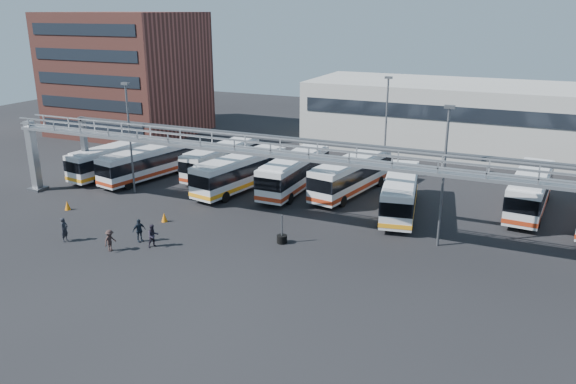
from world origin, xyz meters
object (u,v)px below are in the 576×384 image
at_px(bus_4, 294,172).
at_px(pedestrian_c, 110,241).
at_px(light_pole_back, 386,123).
at_px(pedestrian_a, 64,229).
at_px(cone_right, 164,217).
at_px(tire_stack, 282,238).
at_px(light_pole_mid, 444,170).
at_px(bus_6, 400,192).
at_px(bus_5, 352,174).
at_px(bus_8, 530,190).
at_px(bus_3, 240,171).
at_px(bus_1, 147,162).
at_px(bus_2, 222,159).
at_px(bus_0, 115,159).
at_px(pedestrian_b, 153,236).
at_px(cone_left, 67,205).
at_px(pedestrian_d, 139,230).
at_px(light_pole_left, 130,133).

xyz_separation_m(bus_4, pedestrian_c, (-6.40, -18.00, -1.10)).
xyz_separation_m(light_pole_back, pedestrian_a, (-17.26, -25.36, -4.80)).
bearing_deg(cone_right, tire_stack, -0.39).
distance_m(light_pole_mid, bus_6, 8.02).
relative_size(bus_5, bus_8, 1.00).
bearing_deg(bus_3, pedestrian_a, -98.90).
bearing_deg(pedestrian_a, bus_1, 4.13).
relative_size(bus_2, pedestrian_c, 6.82).
distance_m(bus_4, tire_stack, 12.54).
distance_m(bus_0, pedestrian_b, 20.12).
height_order(bus_1, bus_6, bus_6).
bearing_deg(bus_1, bus_6, 13.24).
height_order(pedestrian_b, cone_left, pedestrian_b).
distance_m(bus_6, bus_8, 10.92).
height_order(bus_4, bus_6, bus_4).
relative_size(bus_4, pedestrian_b, 6.58).
bearing_deg(pedestrian_d, light_pole_mid, -44.53).
height_order(bus_2, pedestrian_a, bus_2).
bearing_deg(bus_5, bus_0, -159.56).
bearing_deg(bus_0, bus_2, 31.53).
bearing_deg(light_pole_mid, light_pole_back, 118.07).
distance_m(pedestrian_b, tire_stack, 9.29).
distance_m(light_pole_left, bus_4, 15.42).
relative_size(light_pole_back, pedestrian_c, 6.43).
xyz_separation_m(bus_5, bus_8, (15.17, 1.45, 0.03)).
distance_m(bus_6, pedestrian_b, 20.37).
bearing_deg(bus_6, cone_left, -167.04).
distance_m(pedestrian_a, pedestrian_d, 5.50).
bearing_deg(pedestrian_a, bus_3, -31.52).
relative_size(bus_5, pedestrian_d, 6.57).
relative_size(bus_8, pedestrian_b, 6.76).
bearing_deg(bus_4, light_pole_left, -152.99).
height_order(bus_1, pedestrian_d, bus_1).
xyz_separation_m(light_pole_back, bus_5, (-1.45, -6.07, -3.83)).
bearing_deg(cone_left, light_pole_mid, 9.59).
relative_size(bus_1, pedestrian_d, 6.19).
height_order(bus_1, tire_stack, bus_1).
height_order(bus_0, pedestrian_a, bus_0).
xyz_separation_m(bus_1, pedestrian_a, (4.26, -15.40, -0.86)).
relative_size(bus_3, bus_5, 0.99).
relative_size(bus_2, bus_3, 0.94).
bearing_deg(bus_6, tire_stack, -132.50).
relative_size(bus_0, bus_5, 0.92).
distance_m(pedestrian_c, cone_left, 10.63).
bearing_deg(bus_1, pedestrian_c, -49.29).
distance_m(bus_3, bus_4, 5.08).
bearing_deg(bus_6, pedestrian_a, -152.28).
xyz_separation_m(bus_2, tire_stack, (12.90, -13.39, -1.42)).
xyz_separation_m(bus_8, cone_left, (-35.94, -15.49, -1.52)).
height_order(bus_1, bus_4, bus_4).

